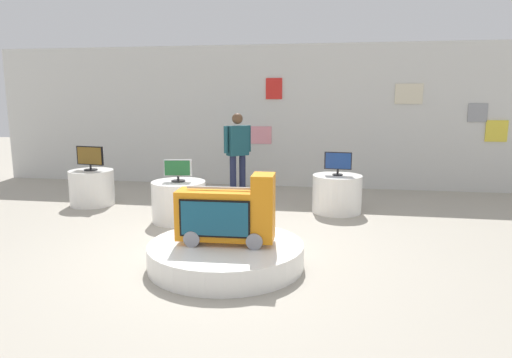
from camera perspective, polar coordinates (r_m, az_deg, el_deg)
The scene contains 11 objects.
ground_plane at distance 5.66m, azimuth -5.51°, elevation -9.64°, with size 30.00×30.00×0.00m, color #A8A091.
back_wall_display at distance 9.93m, azimuth 1.44°, elevation 7.82°, with size 12.42×0.13×3.02m.
main_display_pedestal at distance 5.32m, azimuth -3.77°, elevation -9.39°, with size 1.79×1.79×0.27m, color white.
novelty_firetruck_tv at distance 5.17m, azimuth -3.59°, elevation -4.53°, with size 1.12×0.44×0.81m.
display_pedestal_left_rear at distance 7.22m, azimuth -9.63°, elevation -2.78°, with size 0.84×0.84×0.63m, color white.
tv_on_left_rear at distance 7.12m, azimuth -9.76°, elevation 1.11°, with size 0.43×0.22×0.34m.
display_pedestal_center_rear at distance 7.81m, azimuth 10.11°, elevation -1.82°, with size 0.83×0.83×0.63m, color white.
tv_on_center_rear at distance 7.71m, azimuth 10.23°, elevation 2.10°, with size 0.45×0.17×0.39m.
display_pedestal_right_rear at distance 8.73m, azimuth -19.86°, elevation -1.01°, with size 0.78×0.78×0.63m, color white.
tv_on_right_rear at distance 8.64m, azimuth -20.09°, elevation 2.57°, with size 0.54×0.23×0.43m.
shopper_browsing_near_truck at distance 8.48m, azimuth -2.32°, elevation 3.67°, with size 0.45×0.40×1.64m.
Camera 1 is at (1.40, -5.14, 1.91)m, focal length 31.93 mm.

